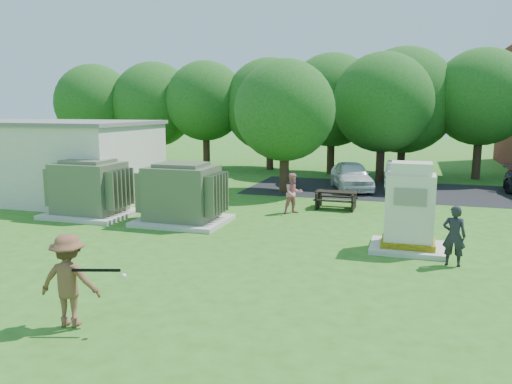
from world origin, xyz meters
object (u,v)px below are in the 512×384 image
(batter, at_px, (69,280))
(car_white, at_px, (351,176))
(person_by_generator, at_px, (454,236))
(transformer_right, at_px, (182,195))
(transformer_left, at_px, (90,190))
(picnic_table, at_px, (336,198))
(person_at_picnic, at_px, (293,193))
(car_silver_a, at_px, (403,175))
(generator_cabinet, at_px, (409,212))

(batter, distance_m, car_white, 17.10)
(person_by_generator, distance_m, car_white, 11.67)
(transformer_right, bearing_deg, batter, -78.45)
(transformer_right, bearing_deg, transformer_left, 180.00)
(car_white, bearing_deg, batter, -117.95)
(transformer_right, distance_m, person_by_generator, 8.81)
(picnic_table, xyz_separation_m, car_white, (0.01, 4.78, 0.26))
(transformer_right, bearing_deg, person_at_picnic, 38.90)
(picnic_table, height_order, batter, batter)
(car_white, height_order, car_silver_a, car_silver_a)
(transformer_right, xyz_separation_m, car_white, (4.68, 8.79, -0.29))
(transformer_right, distance_m, car_white, 9.97)
(transformer_left, distance_m, person_at_picnic, 7.45)
(person_by_generator, bearing_deg, transformer_right, -7.11)
(transformer_right, xyz_separation_m, picnic_table, (4.66, 4.02, -0.54))
(generator_cabinet, distance_m, person_at_picnic, 5.63)
(transformer_right, height_order, batter, transformer_right)
(batter, bearing_deg, transformer_left, -67.04)
(batter, bearing_deg, person_by_generator, -150.52)
(batter, xyz_separation_m, car_white, (3.04, 16.83, -0.18))
(generator_cabinet, bearing_deg, transformer_left, 174.19)
(transformer_left, height_order, generator_cabinet, generator_cabinet)
(transformer_left, distance_m, generator_cabinet, 11.19)
(picnic_table, distance_m, person_at_picnic, 1.99)
(batter, bearing_deg, car_silver_a, -117.87)
(transformer_right, relative_size, car_white, 0.75)
(person_by_generator, xyz_separation_m, car_silver_a, (-1.46, 11.70, -0.07))
(generator_cabinet, distance_m, batter, 9.01)
(car_silver_a, bearing_deg, person_at_picnic, 61.62)
(transformer_left, xyz_separation_m, person_at_picnic, (6.97, 2.64, -0.21))
(generator_cabinet, relative_size, picnic_table, 1.55)
(transformer_left, distance_m, person_by_generator, 12.43)
(picnic_table, distance_m, person_by_generator, 7.35)
(generator_cabinet, distance_m, picnic_table, 5.88)
(generator_cabinet, relative_size, person_at_picnic, 1.62)
(car_white, bearing_deg, person_by_generator, -88.48)
(transformer_left, bearing_deg, transformer_right, 0.00)
(transformer_right, bearing_deg, generator_cabinet, -8.66)
(picnic_table, relative_size, car_white, 0.40)
(person_by_generator, bearing_deg, batter, 47.69)
(picnic_table, xyz_separation_m, batter, (-3.02, -12.05, 0.43))
(transformer_right, bearing_deg, car_silver_a, 53.30)
(batter, relative_size, car_white, 0.43)
(transformer_right, relative_size, picnic_table, 1.89)
(transformer_left, bearing_deg, batter, -56.38)
(transformer_left, xyz_separation_m, transformer_right, (3.70, 0.00, 0.00))
(person_by_generator, bearing_deg, car_silver_a, -75.34)
(person_at_picnic, bearing_deg, generator_cabinet, -80.80)
(batter, relative_size, car_silver_a, 0.40)
(person_by_generator, distance_m, car_silver_a, 11.79)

